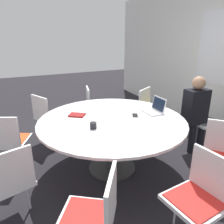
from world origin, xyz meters
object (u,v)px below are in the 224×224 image
object	(u,v)px
chair_0	(202,116)
chair_8	(223,153)
coffee_cup	(93,125)
chair_6	(94,213)
chair_3	(48,114)
chair_2	(95,105)
spiral_notebook	(77,115)
chair_7	(200,193)
chair_4	(8,138)
cell_phone	(135,115)
chair_5	(8,179)
chair_1	(150,108)
handbag	(69,126)
laptop	(155,109)
person_0	(196,108)

from	to	relation	value
chair_0	chair_8	distance (m)	1.21
coffee_cup	chair_0	bearing A→B (deg)	95.20
chair_0	chair_6	bearing A→B (deg)	28.47
chair_0	chair_3	size ratio (longest dim) A/B	1.00
chair_2	spiral_notebook	distance (m)	1.22
chair_0	coffee_cup	world-z (taller)	chair_0
chair_2	chair_7	xyz separation A→B (m)	(2.68, -0.07, 0.00)
chair_2	chair_6	distance (m)	2.68
chair_0	chair_2	bearing A→B (deg)	-41.56
chair_6	chair_7	xyz separation A→B (m)	(0.18, 0.90, 0.00)
chair_3	chair_6	bearing A→B (deg)	-26.76
chair_4	cell_phone	bearing A→B (deg)	6.68
chair_6	chair_4	bearing A→B (deg)	52.59
chair_5	chair_7	world-z (taller)	same
chair_5	chair_7	xyz separation A→B (m)	(0.92, 1.49, 0.00)
chair_5	chair_8	xyz separation A→B (m)	(0.54, 2.25, 0.00)
chair_6	cell_phone	xyz separation A→B (m)	(-1.15, 1.04, 0.24)
chair_1	chair_5	world-z (taller)	same
chair_1	chair_6	xyz separation A→B (m)	(1.91, -1.84, 0.00)
chair_1	chair_6	distance (m)	2.65
chair_2	chair_3	bearing A→B (deg)	-67.36
chair_4	chair_1	bearing A→B (deg)	30.17
chair_0	cell_phone	xyz separation A→B (m)	(0.02, -1.32, 0.24)
chair_4	handbag	world-z (taller)	chair_4
chair_0	laptop	size ratio (longest dim) A/B	2.89
chair_5	chair_6	world-z (taller)	same
chair_0	chair_3	xyz separation A→B (m)	(-1.19, -2.30, 0.00)
chair_2	chair_6	world-z (taller)	same
cell_phone	handbag	bearing A→B (deg)	-157.43
chair_8	spiral_notebook	world-z (taller)	chair_8
chair_2	chair_3	distance (m)	0.92
chair_3	coffee_cup	xyz separation A→B (m)	(1.37, 0.32, 0.27)
chair_2	handbag	bearing A→B (deg)	-82.75
chair_1	spiral_notebook	bearing A→B (deg)	-14.75
handbag	chair_3	bearing A→B (deg)	-63.69
chair_0	handbag	world-z (taller)	chair_0
chair_8	laptop	size ratio (longest dim) A/B	2.89
chair_5	handbag	distance (m)	2.14
chair_8	chair_2	bearing A→B (deg)	-25.14
chair_8	laptop	distance (m)	1.03
chair_0	chair_7	distance (m)	1.99
chair_3	spiral_notebook	size ratio (longest dim) A/B	3.31
chair_0	chair_5	xyz separation A→B (m)	(0.44, -2.95, 0.00)
chair_0	chair_7	xyz separation A→B (m)	(1.35, -1.46, 0.00)
person_0	laptop	bearing A→B (deg)	-1.14
chair_8	spiral_notebook	size ratio (longest dim) A/B	3.31
chair_6	cell_phone	world-z (taller)	chair_6
chair_4	coffee_cup	bearing A→B (deg)	-11.16
chair_5	spiral_notebook	xyz separation A→B (m)	(-0.75, 0.91, 0.24)
laptop	chair_4	bearing A→B (deg)	-103.12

